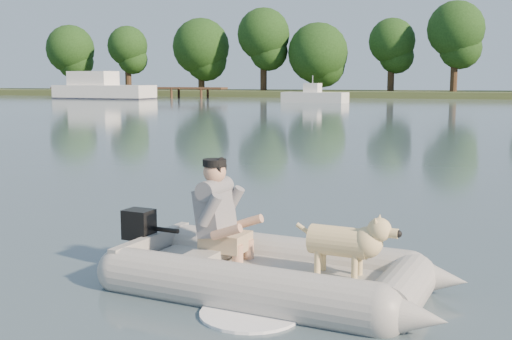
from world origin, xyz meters
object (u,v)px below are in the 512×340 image
(dock, at_px, (137,92))
(man, at_px, (217,208))
(dinghy, at_px, (275,234))
(cabin_cruiser, at_px, (104,85))
(dog, at_px, (339,247))
(motorboat, at_px, (315,90))

(dock, xyz_separation_m, man, (26.44, -51.85, 0.17))
(dinghy, xyz_separation_m, cabin_cruiser, (-28.20, 47.65, 0.74))
(man, distance_m, dog, 1.22)
(dock, xyz_separation_m, dog, (27.62, -52.05, -0.06))
(cabin_cruiser, bearing_deg, dock, 80.04)
(man, xyz_separation_m, dog, (1.18, -0.20, -0.23))
(dock, bearing_deg, dog, -62.04)
(dock, distance_m, dog, 58.93)
(dock, height_order, motorboat, motorboat)
(cabin_cruiser, distance_m, motorboat, 20.39)
(man, height_order, motorboat, motorboat)
(dinghy, xyz_separation_m, man, (-0.61, 0.15, 0.17))
(dinghy, relative_size, man, 4.41)
(dog, height_order, motorboat, motorboat)
(cabin_cruiser, bearing_deg, dinghy, -54.44)
(dog, bearing_deg, dinghy, -175.43)
(dog, distance_m, motorboat, 45.45)
(dock, distance_m, man, 58.20)
(dinghy, relative_size, dog, 5.09)
(man, height_order, dog, man)
(dog, bearing_deg, dock, 127.73)
(dinghy, bearing_deg, motorboat, 110.01)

